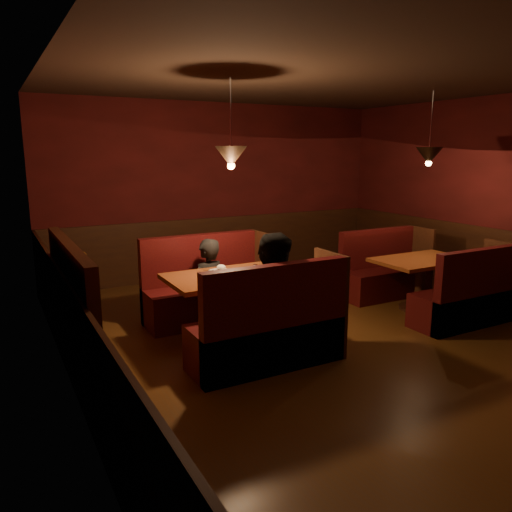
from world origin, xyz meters
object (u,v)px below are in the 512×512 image
main_table (234,290)px  main_bench_near (271,334)px  second_bench_far (383,275)px  diner_a (207,268)px  diner_b (278,280)px  second_bench_near (468,301)px  main_bench_far (207,293)px  second_table (421,272)px

main_table → main_bench_near: size_ratio=0.91×
second_bench_far → diner_a: size_ratio=0.96×
main_table → diner_b: bearing=-75.1°
main_table → diner_b: 0.73m
second_bench_near → diner_a: bearing=151.0°
main_bench_far → second_table: bearing=-20.1°
second_bench_far → second_bench_near: same height
diner_a → main_bench_far: bearing=-132.1°
second_table → second_bench_far: 0.77m
second_table → second_bench_far: second_bench_far is taller
main_table → main_bench_near: (0.02, -0.82, -0.25)m
main_bench_far → second_bench_near: 3.23m
second_bench_far → diner_b: 2.89m
main_bench_far → second_table: size_ratio=1.27×
second_bench_far → diner_b: size_ratio=0.83×
second_bench_far → diner_a: 2.82m
second_bench_far → diner_a: bearing=178.8°
second_bench_near → diner_a: size_ratio=0.96×
diner_b → main_bench_near: bearing=-161.1°
main_bench_near → second_bench_near: (2.72, -0.10, -0.03)m
main_table → diner_a: 0.64m
main_bench_near → second_bench_near: bearing=-2.1°
main_table → diner_a: diner_a is taller
main_table → second_bench_near: main_table is taller
main_table → second_table: 2.72m
main_table → main_bench_far: (0.02, 0.82, -0.25)m
main_bench_near → diner_a: size_ratio=1.11×
main_bench_far → main_bench_near: size_ratio=1.00×
main_bench_far → second_bench_far: (2.72, -0.24, -0.03)m
main_bench_far → diner_a: bearing=-109.6°
diner_a → diner_b: diner_b is taller
second_table → second_bench_far: size_ratio=0.90×
main_bench_near → second_table: bearing=13.5°
main_table → main_bench_near: 0.85m
main_table → diner_b: size_ratio=0.86×
main_bench_far → second_bench_far: bearing=-5.1°
main_table → second_table: (2.71, -0.17, -0.07)m
main_bench_far → main_table: bearing=-91.1°
second_table → diner_b: bearing=-169.0°
main_table → second_bench_far: bearing=11.8°
second_bench_near → diner_b: 2.63m
main_bench_near → diner_a: diner_a is taller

